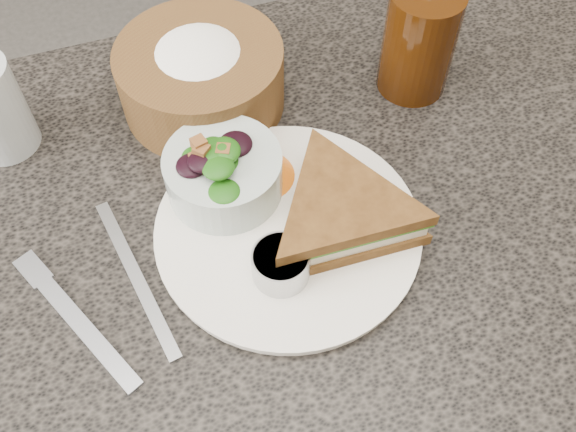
% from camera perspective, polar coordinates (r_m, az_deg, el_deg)
% --- Properties ---
extents(dining_table, '(1.00, 0.70, 0.75)m').
position_cam_1_polar(dining_table, '(0.97, -1.34, -14.12)').
color(dining_table, black).
rests_on(dining_table, floor).
extents(dinner_plate, '(0.26, 0.26, 0.01)m').
position_cam_1_polar(dinner_plate, '(0.63, 0.00, -1.24)').
color(dinner_plate, silver).
rests_on(dinner_plate, dining_table).
extents(sandwich, '(0.18, 0.18, 0.05)m').
position_cam_1_polar(sandwich, '(0.61, 4.72, 0.30)').
color(sandwich, brown).
rests_on(sandwich, dinner_plate).
extents(salad_bowl, '(0.15, 0.15, 0.07)m').
position_cam_1_polar(salad_bowl, '(0.63, -5.80, 4.27)').
color(salad_bowl, '#A5B4AE').
rests_on(salad_bowl, dinner_plate).
extents(dressing_ramekin, '(0.06, 0.06, 0.03)m').
position_cam_1_polar(dressing_ramekin, '(0.59, -0.64, -4.37)').
color(dressing_ramekin, '#A4A6A9').
rests_on(dressing_ramekin, dinner_plate).
extents(orange_wedge, '(0.10, 0.10, 0.03)m').
position_cam_1_polar(orange_wedge, '(0.65, -2.33, 4.39)').
color(orange_wedge, orange).
rests_on(orange_wedge, dinner_plate).
extents(fork, '(0.08, 0.15, 0.00)m').
position_cam_1_polar(fork, '(0.62, -17.85, -9.30)').
color(fork, '#999EA8').
rests_on(fork, dining_table).
extents(knife, '(0.05, 0.19, 0.00)m').
position_cam_1_polar(knife, '(0.63, -13.35, -5.27)').
color(knife, '#92969A').
rests_on(knife, dining_table).
extents(bread_basket, '(0.22, 0.22, 0.10)m').
position_cam_1_polar(bread_basket, '(0.72, -7.82, 12.87)').
color(bread_basket, brown).
rests_on(bread_basket, dining_table).
extents(cola_glass, '(0.09, 0.09, 0.14)m').
position_cam_1_polar(cola_glass, '(0.74, 11.64, 15.28)').
color(cola_glass, black).
rests_on(cola_glass, dining_table).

